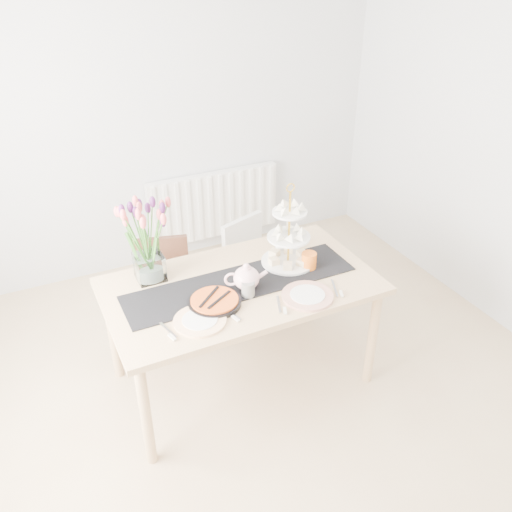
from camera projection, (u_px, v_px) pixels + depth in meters
name	position (u px, v px, depth m)	size (l,w,h in m)	color
room_shell	(284.00, 242.00, 2.52)	(4.50, 4.50, 4.50)	tan
radiator	(214.00, 205.00, 4.84)	(1.20, 0.08, 0.60)	white
dining_table	(241.00, 294.00, 3.26)	(1.60, 0.90, 0.75)	tan
chair_brown	(164.00, 286.00, 3.75)	(0.48, 0.48, 0.76)	#391E15
chair_white	(252.00, 262.00, 4.03)	(0.49, 0.49, 0.76)	silver
table_runner	(241.00, 283.00, 3.21)	(1.40, 0.35, 0.01)	black
tulip_vase	(145.00, 230.00, 3.09)	(0.60, 0.60, 0.51)	silver
cake_stand	(289.00, 244.00, 3.34)	(0.33, 0.33, 0.49)	gold
teapot	(246.00, 278.00, 3.12)	(0.24, 0.20, 0.16)	white
cream_jug	(282.00, 244.00, 3.53)	(0.10, 0.10, 0.10)	silver
tart_tin	(215.00, 302.00, 3.02)	(0.30, 0.30, 0.04)	black
mug_grey	(248.00, 289.00, 3.08)	(0.08, 0.08, 0.09)	slate
mug_orange	(309.00, 261.00, 3.33)	(0.09, 0.09, 0.11)	orange
plate_left	(200.00, 321.00, 2.89)	(0.29, 0.29, 0.01)	white
plate_right	(307.00, 296.00, 3.09)	(0.30, 0.30, 0.02)	silver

